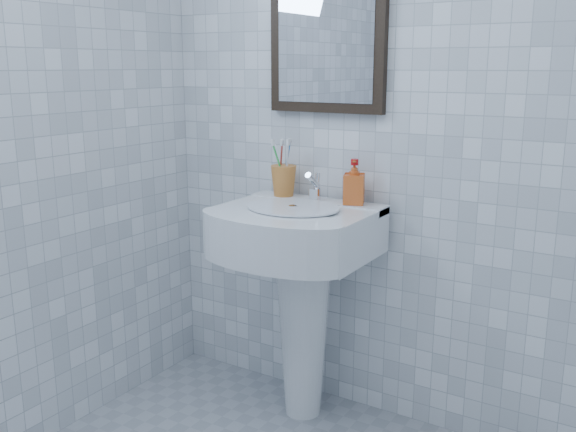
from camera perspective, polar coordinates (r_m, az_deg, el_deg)
The scene contains 6 objects.
wall_back at distance 2.47m, azimuth 10.79°, elevation 8.99°, with size 2.20×0.02×2.50m, color white.
washbasin at distance 2.56m, azimuth 1.11°, elevation -5.40°, with size 0.59×0.43×0.90m.
faucet at distance 2.56m, azimuth 2.37°, elevation 2.43°, with size 0.05×0.11×0.12m.
toothbrush_cup at distance 2.65m, azimuth -0.39°, elevation 3.16°, with size 0.11×0.11×0.13m, color #C7742F, non-canonical shape.
soap_dispenser at distance 2.50m, azimuth 5.90°, elevation 3.04°, with size 0.08×0.08×0.18m, color #CB4D13.
wall_mirror at distance 2.60m, azimuth 3.48°, elevation 16.01°, with size 0.50×0.04×0.62m.
Camera 1 is at (0.89, -1.10, 1.42)m, focal length 40.00 mm.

